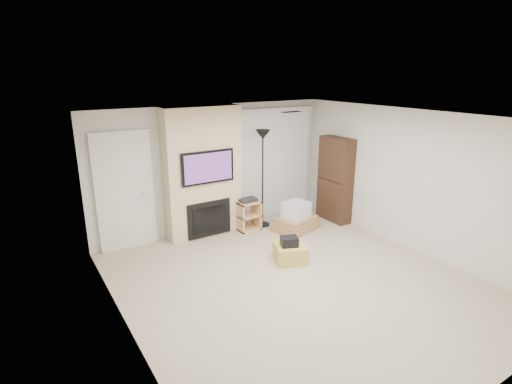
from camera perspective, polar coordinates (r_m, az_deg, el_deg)
floor at (r=6.31m, az=6.00°, el=-12.80°), size 5.00×5.50×0.00m
ceiling at (r=5.51m, az=6.81°, el=10.39°), size 5.00×5.50×0.00m
wall_back at (r=8.03m, az=-5.95°, el=3.43°), size 5.00×0.00×2.50m
wall_front at (r=4.21m, az=30.96°, el=-12.11°), size 5.00×0.00×2.50m
wall_left at (r=4.74m, az=-18.19°, el=-7.21°), size 0.00×5.50×2.50m
wall_right at (r=7.55m, az=21.39°, el=1.45°), size 0.00×5.50×2.50m
hvac_vent at (r=6.38m, az=5.06°, el=11.31°), size 0.35×0.18×0.01m
ottoman at (r=6.89m, az=4.88°, el=-8.64°), size 0.65×0.65×0.30m
black_bag at (r=6.75m, az=4.77°, el=-7.05°), size 0.34×0.31×0.16m
fireplace_wall at (r=7.70m, az=-7.57°, el=2.67°), size 1.50×0.47×2.50m
entry_door at (r=7.45m, az=-18.23°, el=0.00°), size 1.02×0.11×2.14m
vertical_blinds at (r=8.67m, az=2.51°, el=4.69°), size 1.98×0.10×2.37m
floor_lamp at (r=7.98m, az=0.97°, el=5.85°), size 0.30×0.30×2.01m
av_stand at (r=8.10m, az=-1.17°, el=-3.04°), size 0.45×0.38×0.66m
box_stack at (r=8.18m, az=5.71°, el=-3.86°), size 1.01×0.86×0.58m
bookshelf at (r=8.63m, az=11.25°, el=1.75°), size 0.30×0.80×1.80m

